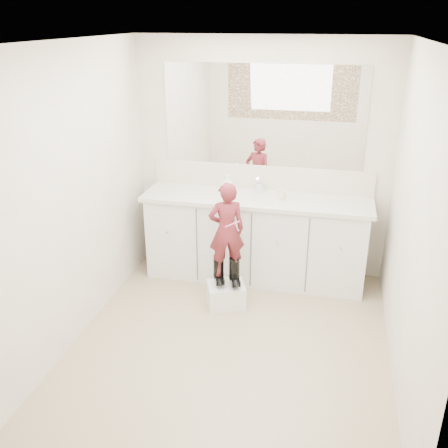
# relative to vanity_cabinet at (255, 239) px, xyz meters

# --- Properties ---
(floor) EXTENTS (3.00, 3.00, 0.00)m
(floor) POSITION_rel_vanity_cabinet_xyz_m (0.00, -1.23, -0.42)
(floor) COLOR #8E7D5D
(floor) RESTS_ON ground
(ceiling) EXTENTS (3.00, 3.00, 0.00)m
(ceiling) POSITION_rel_vanity_cabinet_xyz_m (0.00, -1.23, 1.97)
(ceiling) COLOR white
(ceiling) RESTS_ON wall_back
(wall_back) EXTENTS (2.60, 0.00, 2.60)m
(wall_back) POSITION_rel_vanity_cabinet_xyz_m (0.00, 0.27, 0.77)
(wall_back) COLOR beige
(wall_back) RESTS_ON floor
(wall_front) EXTENTS (2.60, 0.00, 2.60)m
(wall_front) POSITION_rel_vanity_cabinet_xyz_m (0.00, -2.73, 0.77)
(wall_front) COLOR beige
(wall_front) RESTS_ON floor
(wall_left) EXTENTS (0.00, 3.00, 3.00)m
(wall_left) POSITION_rel_vanity_cabinet_xyz_m (-1.30, -1.23, 0.78)
(wall_left) COLOR beige
(wall_left) RESTS_ON floor
(wall_right) EXTENTS (0.00, 3.00, 3.00)m
(wall_right) POSITION_rel_vanity_cabinet_xyz_m (1.30, -1.23, 0.78)
(wall_right) COLOR beige
(wall_right) RESTS_ON floor
(vanity_cabinet) EXTENTS (2.20, 0.55, 0.85)m
(vanity_cabinet) POSITION_rel_vanity_cabinet_xyz_m (0.00, 0.00, 0.00)
(vanity_cabinet) COLOR silver
(vanity_cabinet) RESTS_ON floor
(countertop) EXTENTS (2.28, 0.58, 0.04)m
(countertop) POSITION_rel_vanity_cabinet_xyz_m (0.00, -0.01, 0.45)
(countertop) COLOR beige
(countertop) RESTS_ON vanity_cabinet
(backsplash) EXTENTS (2.28, 0.03, 0.25)m
(backsplash) POSITION_rel_vanity_cabinet_xyz_m (0.00, 0.26, 0.59)
(backsplash) COLOR beige
(backsplash) RESTS_ON countertop
(mirror) EXTENTS (2.00, 0.02, 1.00)m
(mirror) POSITION_rel_vanity_cabinet_xyz_m (0.00, 0.26, 1.22)
(mirror) COLOR white
(mirror) RESTS_ON wall_back
(dot_panel) EXTENTS (2.00, 0.01, 1.20)m
(dot_panel) POSITION_rel_vanity_cabinet_xyz_m (0.00, -2.71, 1.22)
(dot_panel) COLOR #472819
(dot_panel) RESTS_ON wall_front
(faucet) EXTENTS (0.08, 0.08, 0.10)m
(faucet) POSITION_rel_vanity_cabinet_xyz_m (0.00, 0.15, 0.52)
(faucet) COLOR silver
(faucet) RESTS_ON countertop
(cup) EXTENTS (0.12, 0.12, 0.09)m
(cup) POSITION_rel_vanity_cabinet_xyz_m (0.25, -0.02, 0.51)
(cup) COLOR beige
(cup) RESTS_ON countertop
(soap_bottle) EXTENTS (0.09, 0.10, 0.19)m
(soap_bottle) POSITION_rel_vanity_cabinet_xyz_m (-0.30, 0.03, 0.56)
(soap_bottle) COLOR white
(soap_bottle) RESTS_ON countertop
(step_stool) EXTENTS (0.42, 0.39, 0.22)m
(step_stool) POSITION_rel_vanity_cabinet_xyz_m (-0.17, -0.63, -0.32)
(step_stool) COLOR white
(step_stool) RESTS_ON floor
(boot_left) EXTENTS (0.17, 0.21, 0.28)m
(boot_left) POSITION_rel_vanity_cabinet_xyz_m (-0.25, -0.61, -0.07)
(boot_left) COLOR black
(boot_left) RESTS_ON step_stool
(boot_right) EXTENTS (0.17, 0.21, 0.28)m
(boot_right) POSITION_rel_vanity_cabinet_xyz_m (-0.10, -0.61, -0.07)
(boot_right) COLOR black
(boot_right) RESTS_ON step_stool
(toddler) EXTENTS (0.38, 0.32, 0.90)m
(toddler) POSITION_rel_vanity_cabinet_xyz_m (-0.17, -0.61, 0.34)
(toddler) COLOR #A8333F
(toddler) RESTS_ON step_stool
(toothbrush) EXTENTS (0.13, 0.06, 0.06)m
(toothbrush) POSITION_rel_vanity_cabinet_xyz_m (-0.10, -0.69, 0.44)
(toothbrush) COLOR pink
(toothbrush) RESTS_ON toddler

